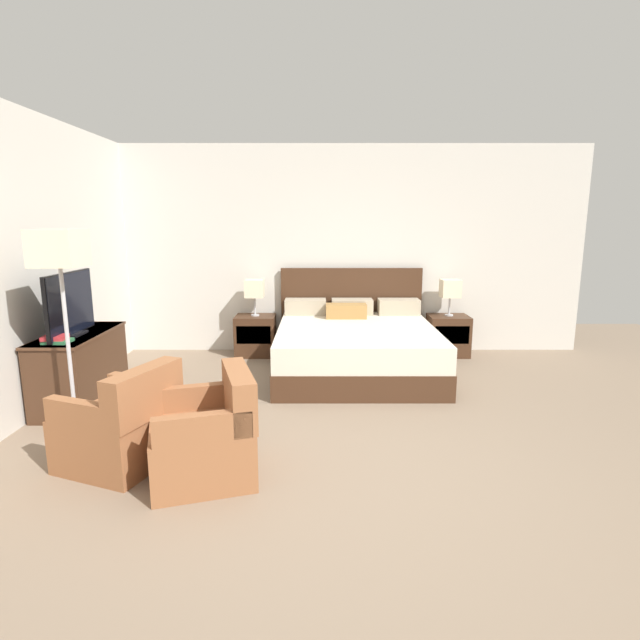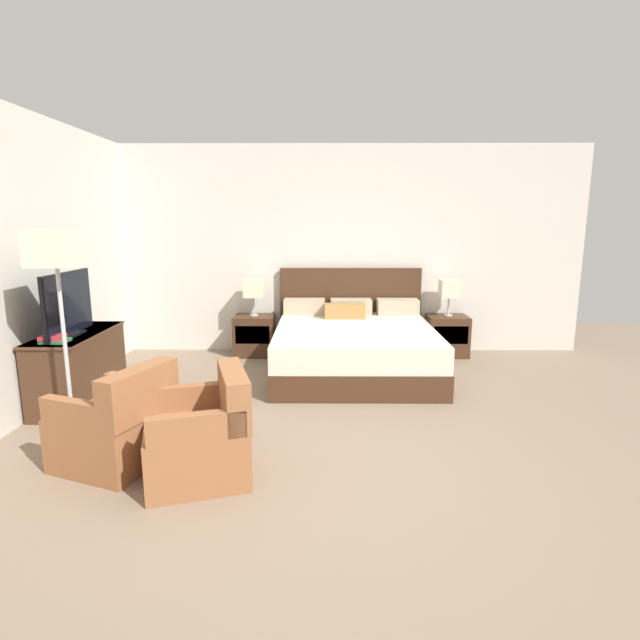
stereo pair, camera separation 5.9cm
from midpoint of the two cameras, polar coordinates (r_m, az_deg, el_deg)
name	(u,v)px [view 2 (the right image)]	position (r m, az deg, el deg)	size (l,w,h in m)	color
ground_plane	(339,481)	(3.66, 2.71, -17.89)	(10.82, 10.82, 0.00)	#84705B
wall_back	(332,250)	(6.84, 1.60, 7.96)	(6.80, 0.06, 2.77)	beige
wall_left	(36,263)	(5.42, -29.46, 5.66)	(0.06, 5.41, 2.77)	beige
bed	(354,346)	(5.98, 4.18, -2.98)	(1.91, 2.07, 1.16)	#422819
nightstand_left	(255,335)	(6.76, -7.24, -1.75)	(0.53, 0.42, 0.54)	#422819
nightstand_right	(447,336)	(6.91, 14.55, -1.74)	(0.53, 0.42, 0.54)	#422819
table_lamp_left	(253,289)	(6.64, -7.37, 3.54)	(0.24, 0.24, 0.48)	#B7B7BC
table_lamp_right	(449,289)	(6.80, 14.81, 3.44)	(0.24, 0.24, 0.48)	#B7B7BC
dresser	(78,367)	(5.46, -25.61, -4.86)	(0.50, 1.16, 0.71)	#422819
tv	(68,305)	(5.26, -26.56, 1.58)	(0.18, 0.85, 0.60)	black
book_red_cover	(55,341)	(5.04, -27.71, -2.11)	(0.22, 0.18, 0.03)	#2D7042
book_blue_cover	(53,337)	(5.04, -27.96, -1.73)	(0.19, 0.17, 0.04)	#B7282D
armchair_by_window	(118,427)	(4.04, -21.69, -11.27)	(0.89, 0.88, 0.76)	#935B38
armchair_companion	(203,438)	(3.69, -12.82, -12.96)	(0.86, 0.85, 0.76)	#935B38
floor_lamp	(56,262)	(4.42, -27.56, 5.91)	(0.35, 0.35, 1.72)	#B7B7BC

